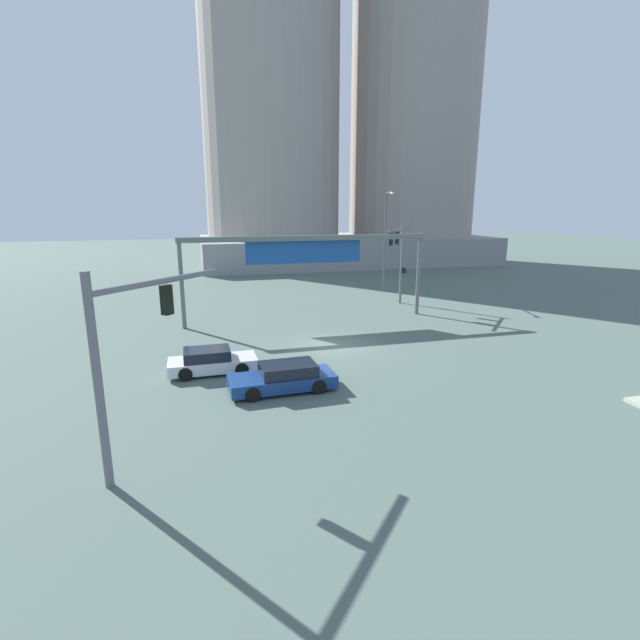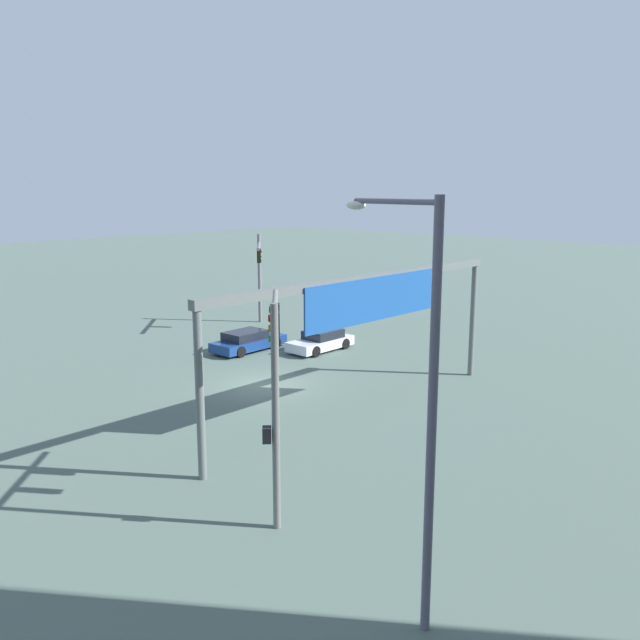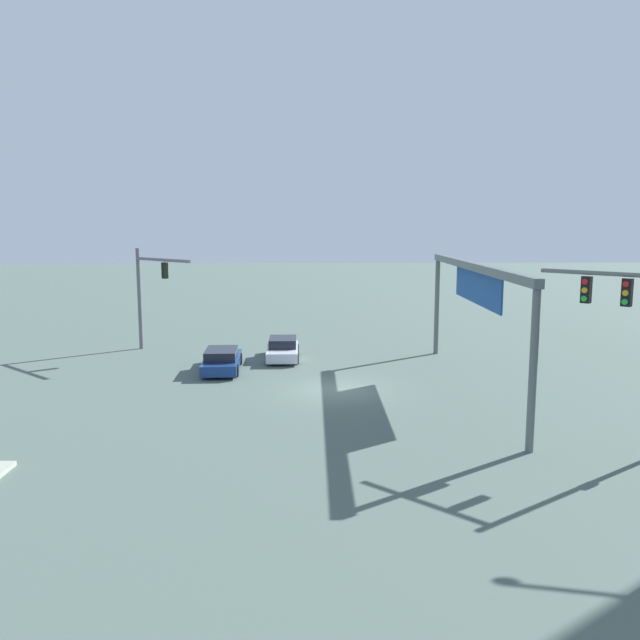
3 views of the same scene
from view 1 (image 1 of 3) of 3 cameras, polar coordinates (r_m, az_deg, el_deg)
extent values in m
plane|color=#4D6158|center=(27.27, 1.60, -3.15)|extent=(195.78, 195.78, 0.00)
cylinder|color=slate|center=(39.34, 9.92, 6.64)|extent=(0.21, 0.21, 6.41)
cylinder|color=slate|center=(37.08, 9.01, 10.72)|extent=(3.06, 3.22, 0.16)
cube|color=black|center=(37.94, 9.43, 9.85)|extent=(0.41, 0.41, 0.95)
cylinder|color=red|center=(37.87, 9.68, 10.28)|extent=(0.18, 0.19, 0.20)
cylinder|color=orange|center=(37.89, 9.66, 9.83)|extent=(0.18, 0.19, 0.20)
cylinder|color=green|center=(37.91, 9.65, 9.38)|extent=(0.18, 0.19, 0.20)
cube|color=black|center=(36.66, 8.72, 9.75)|extent=(0.41, 0.41, 0.95)
cylinder|color=red|center=(36.59, 8.97, 10.20)|extent=(0.18, 0.19, 0.20)
cylinder|color=orange|center=(36.61, 8.96, 9.73)|extent=(0.18, 0.19, 0.20)
cylinder|color=green|center=(36.63, 8.94, 9.26)|extent=(0.18, 0.19, 0.20)
cube|color=black|center=(39.32, 10.23, 5.98)|extent=(0.38, 0.38, 0.44)
cylinder|color=slate|center=(14.30, -25.50, -7.15)|extent=(0.25, 0.25, 6.28)
cylinder|color=slate|center=(15.30, -18.89, 4.50)|extent=(3.57, 3.94, 0.19)
cube|color=black|center=(15.52, -18.24, 2.35)|extent=(0.41, 0.41, 0.95)
cylinder|color=red|center=(15.59, -18.74, 3.46)|extent=(0.18, 0.19, 0.20)
cylinder|color=orange|center=(15.64, -18.66, 2.38)|extent=(0.18, 0.19, 0.20)
cylinder|color=green|center=(15.70, -18.57, 1.31)|extent=(0.18, 0.19, 0.20)
cylinder|color=#5B596A|center=(44.53, 7.94, 9.36)|extent=(0.20, 0.20, 9.25)
cylinder|color=#5B596A|center=(43.15, 8.46, 15.16)|extent=(0.66, 2.56, 0.12)
ellipsoid|color=silver|center=(41.88, 8.80, 15.06)|extent=(0.42, 0.65, 0.20)
cylinder|color=#5B6362|center=(31.78, -16.54, 3.93)|extent=(0.28, 0.28, 5.64)
cylinder|color=#5B6362|center=(35.51, 11.92, 5.18)|extent=(0.28, 0.28, 5.64)
cube|color=#5B6362|center=(32.29, -1.55, 9.99)|extent=(17.29, 0.35, 0.35)
cube|color=#184890|center=(32.52, -1.95, 8.52)|extent=(8.10, 0.08, 1.79)
cube|color=gray|center=(68.70, 2.94, 8.63)|extent=(40.31, 19.90, 3.70)
cube|color=silver|center=(23.42, -12.96, -5.25)|extent=(4.24, 1.83, 0.55)
cube|color=black|center=(23.25, -13.65, -4.07)|extent=(2.21, 1.58, 0.50)
cylinder|color=black|center=(24.31, -9.98, -4.68)|extent=(0.64, 0.23, 0.64)
cylinder|color=black|center=(22.77, -9.54, -5.95)|extent=(0.64, 0.23, 0.64)
cylinder|color=black|center=(24.23, -16.14, -5.10)|extent=(0.64, 0.23, 0.64)
cylinder|color=black|center=(22.67, -16.14, -6.40)|extent=(0.64, 0.23, 0.64)
cube|color=navy|center=(20.76, -4.67, -7.43)|extent=(4.72, 2.04, 0.55)
cube|color=black|center=(20.63, -3.94, -5.99)|extent=(2.48, 1.72, 0.50)
cylinder|color=black|center=(19.77, -8.22, -9.00)|extent=(0.65, 0.25, 0.64)
cylinder|color=black|center=(21.35, -8.98, -7.28)|extent=(0.65, 0.25, 0.64)
cylinder|color=black|center=(20.37, -0.13, -8.15)|extent=(0.65, 0.25, 0.64)
cylinder|color=black|center=(21.90, -1.47, -6.55)|extent=(0.65, 0.25, 0.64)
camera|label=2|loc=(55.51, 15.86, 14.70)|focal=36.81mm
camera|label=3|loc=(44.08, 43.18, 9.95)|focal=36.21mm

